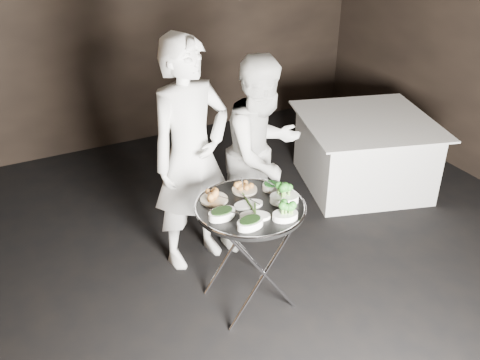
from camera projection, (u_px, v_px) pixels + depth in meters
name	position (u px, v px, depth m)	size (l,w,h in m)	color
floor	(277.00, 335.00, 3.71)	(6.00, 7.00, 0.05)	black
wall_back	(113.00, 13.00, 5.70)	(6.00, 0.05, 3.00)	black
tray_stand	(250.00, 250.00, 3.77)	(0.55, 0.47, 0.81)	silver
serving_tray	(250.00, 207.00, 3.59)	(0.75, 0.75, 0.04)	black
potato_plate_a	(214.00, 197.00, 3.63)	(0.19, 0.19, 0.07)	beige
potato_plate_b	(245.00, 187.00, 3.75)	(0.18, 0.18, 0.06)	beige
greens_bowl	(271.00, 186.00, 3.76)	(0.12, 0.12, 0.07)	white
asparagus_plate_a	(249.00, 204.00, 3.58)	(0.21, 0.14, 0.04)	white
asparagus_plate_b	(255.00, 215.00, 3.46)	(0.23, 0.19, 0.04)	white
spinach_bowl_a	(222.00, 213.00, 3.45)	(0.20, 0.13, 0.08)	white
spinach_bowl_b	(250.00, 222.00, 3.36)	(0.20, 0.15, 0.08)	white
broccoli_bowl_a	(284.00, 197.00, 3.62)	(0.23, 0.20, 0.08)	white
broccoli_bowl_b	(285.00, 214.00, 3.44)	(0.19, 0.15, 0.07)	white
serving_utensils	(248.00, 194.00, 3.62)	(0.58, 0.42, 0.01)	silver
waiter_left	(191.00, 156.00, 4.02)	(0.67, 0.44, 1.85)	silver
waiter_right	(263.00, 153.00, 4.32)	(0.79, 0.61, 1.62)	silver
dining_table	(363.00, 152.00, 5.35)	(1.25, 1.25, 0.71)	white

